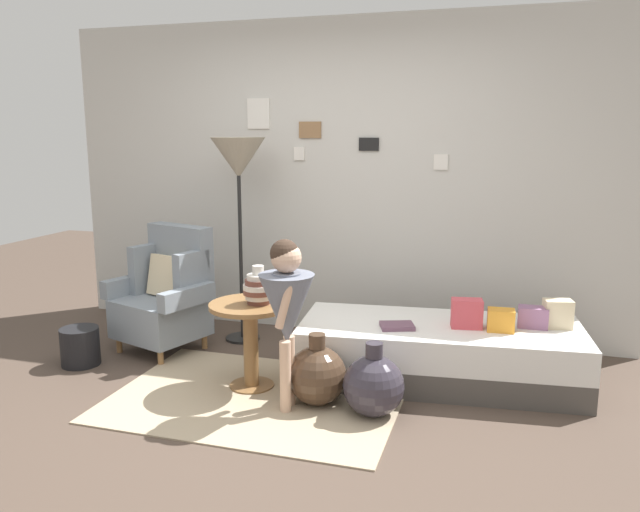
% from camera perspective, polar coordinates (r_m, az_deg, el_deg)
% --- Properties ---
extents(ground_plane, '(12.00, 12.00, 0.00)m').
position_cam_1_polar(ground_plane, '(3.79, -6.58, -15.35)').
color(ground_plane, '#4C3D33').
extents(gallery_wall, '(4.80, 0.12, 2.60)m').
position_cam_1_polar(gallery_wall, '(5.25, 1.60, 6.98)').
color(gallery_wall, beige).
rests_on(gallery_wall, ground).
extents(rug, '(1.84, 1.33, 0.01)m').
position_cam_1_polar(rug, '(4.16, -5.78, -12.69)').
color(rug, tan).
rests_on(rug, ground).
extents(armchair, '(0.87, 0.76, 0.97)m').
position_cam_1_polar(armchair, '(5.05, -13.83, -3.43)').
color(armchair, '#9E7042').
rests_on(armchair, ground).
extents(daybed, '(1.97, 0.98, 0.40)m').
position_cam_1_polar(daybed, '(4.43, 10.83, -8.64)').
color(daybed, '#4C4742').
rests_on(daybed, ground).
extents(pillow_head, '(0.20, 0.16, 0.19)m').
position_cam_1_polar(pillow_head, '(4.48, 20.90, -4.96)').
color(pillow_head, beige).
rests_on(pillow_head, daybed).
extents(pillow_mid, '(0.19, 0.12, 0.14)m').
position_cam_1_polar(pillow_mid, '(4.44, 18.88, -5.32)').
color(pillow_mid, gray).
rests_on(pillow_mid, daybed).
extents(pillow_back, '(0.18, 0.13, 0.15)m').
position_cam_1_polar(pillow_back, '(4.30, 16.20, -5.65)').
color(pillow_back, orange).
rests_on(pillow_back, daybed).
extents(pillow_extra, '(0.22, 0.15, 0.20)m').
position_cam_1_polar(pillow_extra, '(4.31, 13.27, -5.13)').
color(pillow_extra, '#D64C56').
rests_on(pillow_extra, daybed).
extents(side_table, '(0.54, 0.54, 0.59)m').
position_cam_1_polar(side_table, '(4.18, -6.37, -6.60)').
color(side_table, olive).
rests_on(side_table, ground).
extents(vase_striped, '(0.20, 0.20, 0.25)m').
position_cam_1_polar(vase_striped, '(4.10, -5.65, -2.95)').
color(vase_striped, brown).
rests_on(vase_striped, side_table).
extents(floor_lamp, '(0.43, 0.43, 1.65)m').
position_cam_1_polar(floor_lamp, '(5.01, -7.46, 8.28)').
color(floor_lamp, black).
rests_on(floor_lamp, ground).
extents(person_child, '(0.34, 0.34, 1.07)m').
position_cam_1_polar(person_child, '(3.77, -3.07, -4.34)').
color(person_child, '#D8AD8E').
rests_on(person_child, ground).
extents(book_on_daybed, '(0.26, 0.22, 0.03)m').
position_cam_1_polar(book_on_daybed, '(4.24, 7.06, -6.36)').
color(book_on_daybed, '#694559').
rests_on(book_on_daybed, daybed).
extents(demijohn_near, '(0.38, 0.38, 0.46)m').
position_cam_1_polar(demijohn_near, '(3.99, -0.27, -10.82)').
color(demijohn_near, '#473323').
rests_on(demijohn_near, ground).
extents(demijohn_far, '(0.37, 0.37, 0.46)m').
position_cam_1_polar(demijohn_far, '(3.86, 4.92, -11.68)').
color(demijohn_far, '#332D38').
rests_on(demijohn_far, ground).
extents(magazine_basket, '(0.28, 0.28, 0.28)m').
position_cam_1_polar(magazine_basket, '(4.97, -21.07, -7.72)').
color(magazine_basket, black).
rests_on(magazine_basket, ground).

